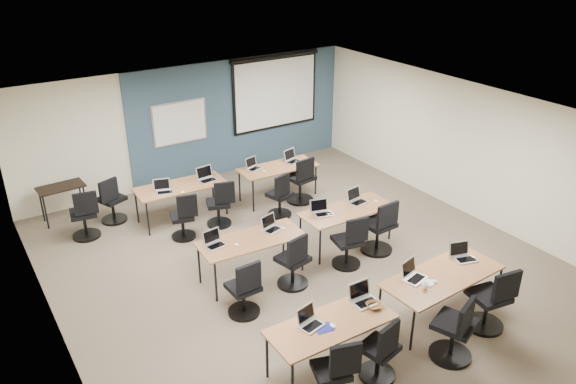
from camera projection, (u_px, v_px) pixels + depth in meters
floor at (302, 265)px, 9.88m from camera, size 8.00×9.00×0.02m
ceiling at (304, 118)px, 8.73m from camera, size 8.00×9.00×0.02m
wall_back at (191, 124)px, 12.73m from camera, size 8.00×0.04×2.70m
wall_front at (544, 351)px, 5.89m from camera, size 8.00×0.04×2.70m
wall_left at (51, 267)px, 7.34m from camera, size 0.04×9.00×2.70m
wall_right at (467, 149)px, 11.27m from camera, size 0.04×9.00×2.70m
blue_accent_panel at (240, 115)px, 13.32m from camera, size 5.50×0.04×2.70m
whiteboard at (180, 123)px, 12.48m from camera, size 1.28×0.03×0.98m
projector_screen at (275, 88)px, 13.51m from camera, size 2.40×0.10×1.82m
training_table_front_left at (331, 326)px, 7.29m from camera, size 1.72×0.72×0.73m
training_table_front_right at (443, 277)px, 8.30m from camera, size 1.93×0.80×0.73m
training_table_mid_left at (251, 241)px, 9.27m from camera, size 1.77×0.74×0.73m
training_table_mid_right at (347, 212)px, 10.24m from camera, size 1.75×0.73×0.73m
training_table_back_left at (181, 188)px, 11.19m from camera, size 1.79×0.75×0.73m
training_table_back_right at (278, 169)px, 12.07m from camera, size 1.71×0.71×0.73m
laptop_0 at (309, 321)px, 7.22m from camera, size 0.31×0.26×0.24m
mouse_0 at (333, 326)px, 7.21m from camera, size 0.09×0.12×0.04m
task_chair_0 at (335, 377)px, 6.86m from camera, size 0.50×0.49×0.97m
laptop_1 at (363, 297)px, 7.67m from camera, size 0.35×0.29×0.26m
mouse_1 at (378, 302)px, 7.67m from camera, size 0.08×0.10×0.03m
task_chair_1 at (381, 355)px, 7.22m from camera, size 0.49×0.49×0.97m
laptop_2 at (413, 274)px, 8.19m from camera, size 0.34×0.29×0.26m
mouse_2 at (435, 281)px, 8.12m from camera, size 0.06×0.09×0.03m
task_chair_2 at (455, 333)px, 7.54m from camera, size 0.61×0.58×1.05m
laptop_3 at (463, 255)px, 8.67m from camera, size 0.33×0.28×0.25m
mouse_3 at (473, 257)px, 8.71m from camera, size 0.07×0.10×0.04m
task_chair_3 at (491, 304)px, 8.14m from camera, size 0.57×0.57×1.04m
laptop_4 at (214, 242)px, 9.04m from camera, size 0.32×0.27×0.24m
mouse_4 at (237, 245)px, 9.05m from camera, size 0.07×0.11×0.03m
task_chair_4 at (245, 293)px, 8.43m from camera, size 0.50×0.50×0.98m
laptop_5 at (271, 226)px, 9.52m from camera, size 0.31×0.27×0.24m
mouse_5 at (283, 228)px, 9.56m from camera, size 0.09×0.11×0.04m
task_chair_5 at (294, 265)px, 9.12m from camera, size 0.52×0.52×1.00m
laptop_6 at (322, 211)px, 10.04m from camera, size 0.33×0.28×0.25m
mouse_6 at (329, 215)px, 10.01m from camera, size 0.07×0.11×0.03m
task_chair_6 at (349, 246)px, 9.68m from camera, size 0.51×0.51×0.99m
laptop_7 at (357, 199)px, 10.47m from camera, size 0.34×0.29×0.26m
mouse_7 at (376, 201)px, 10.51m from camera, size 0.08×0.10×0.03m
task_chair_7 at (380, 231)px, 10.10m from camera, size 0.58×0.58×1.05m
laptop_8 at (164, 189)px, 10.87m from camera, size 0.33×0.28×0.25m
mouse_8 at (183, 192)px, 10.86m from camera, size 0.07×0.10×0.03m
task_chair_8 at (184, 220)px, 10.57m from camera, size 0.47×0.46×0.95m
laptop_9 at (206, 177)px, 11.39m from camera, size 0.36×0.30×0.27m
mouse_9 at (220, 183)px, 11.26m from camera, size 0.06×0.09×0.03m
task_chair_9 at (220, 207)px, 11.03m from camera, size 0.51×0.49×0.97m
laptop_10 at (253, 166)px, 11.94m from camera, size 0.30×0.26×0.23m
mouse_10 at (264, 171)px, 11.80m from camera, size 0.08×0.10×0.03m
task_chair_10 at (280, 199)px, 11.38m from camera, size 0.50×0.49×0.97m
laptop_11 at (292, 159)px, 12.31m from camera, size 0.33×0.28×0.25m
mouse_11 at (297, 162)px, 12.26m from camera, size 0.08×0.10×0.03m
task_chair_11 at (301, 183)px, 11.98m from camera, size 0.58×0.58×1.05m
blue_mousepad at (324, 328)px, 7.18m from camera, size 0.26×0.23×0.01m
snack_bowl at (374, 306)px, 7.56m from camera, size 0.25×0.25×0.05m
snack_plate at (427, 283)px, 8.09m from camera, size 0.22×0.22×0.01m
coffee_cup at (426, 286)px, 7.95m from camera, size 0.09×0.09×0.06m
utility_table at (61, 191)px, 11.13m from camera, size 0.89×0.49×0.75m
spare_chair_a at (112, 204)px, 11.16m from camera, size 0.54×0.51×0.99m
spare_chair_b at (85, 218)px, 10.58m from camera, size 0.53×0.53×1.01m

